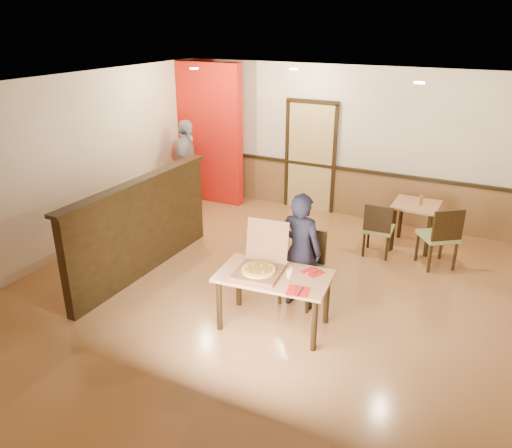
{
  "coord_description": "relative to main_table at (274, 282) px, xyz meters",
  "views": [
    {
      "loc": [
        2.55,
        -5.43,
        3.56
      ],
      "look_at": [
        -0.22,
        0.0,
        1.03
      ],
      "focal_mm": 35.0,
      "sensor_mm": 36.0,
      "label": 1
    }
  ],
  "objects": [
    {
      "name": "floor",
      "position": [
        -0.34,
        0.64,
        -0.61
      ],
      "size": [
        7.0,
        7.0,
        0.0
      ],
      "primitive_type": "plane",
      "color": "#A26D3F",
      "rests_on": "ground"
    },
    {
      "name": "ceiling",
      "position": [
        -0.34,
        0.64,
        2.19
      ],
      "size": [
        7.0,
        7.0,
        0.0
      ],
      "primitive_type": "plane",
      "rotation": [
        3.14,
        0.0,
        0.0
      ],
      "color": "black",
      "rests_on": "wall_back"
    },
    {
      "name": "wall_back",
      "position": [
        -0.34,
        4.14,
        0.79
      ],
      "size": [
        7.0,
        0.0,
        7.0
      ],
      "primitive_type": "plane",
      "rotation": [
        1.57,
        0.0,
        0.0
      ],
      "color": "#F6E3C0",
      "rests_on": "floor"
    },
    {
      "name": "wall_left",
      "position": [
        -3.84,
        0.64,
        0.79
      ],
      "size": [
        0.0,
        7.0,
        7.0
      ],
      "primitive_type": "plane",
      "rotation": [
        1.57,
        0.0,
        1.57
      ],
      "color": "#F6E3C0",
      "rests_on": "floor"
    },
    {
      "name": "wainscot_back",
      "position": [
        -0.34,
        4.11,
        -0.16
      ],
      "size": [
        7.0,
        0.04,
        0.9
      ],
      "primitive_type": "cube",
      "color": "brown",
      "rests_on": "floor"
    },
    {
      "name": "chair_rail_back",
      "position": [
        -0.34,
        4.09,
        0.31
      ],
      "size": [
        7.0,
        0.06,
        0.06
      ],
      "primitive_type": "cube",
      "color": "black",
      "rests_on": "wall_back"
    },
    {
      "name": "back_door",
      "position": [
        -1.14,
        4.1,
        0.44
      ],
      "size": [
        0.9,
        0.06,
        2.1
      ],
      "primitive_type": "cube",
      "color": "tan",
      "rests_on": "wall_back"
    },
    {
      "name": "booth_partition",
      "position": [
        -2.34,
        0.44,
        0.12
      ],
      "size": [
        0.2,
        3.1,
        1.44
      ],
      "color": "black",
      "rests_on": "floor"
    },
    {
      "name": "red_accent_panel",
      "position": [
        -3.24,
        3.64,
        0.79
      ],
      "size": [
        1.6,
        0.2,
        2.78
      ],
      "primitive_type": "cube",
      "color": "red",
      "rests_on": "floor"
    },
    {
      "name": "spot_a",
      "position": [
        -2.64,
        2.44,
        2.17
      ],
      "size": [
        0.14,
        0.14,
        0.02
      ],
      "primitive_type": "cylinder",
      "color": "#FFEBB2",
      "rests_on": "ceiling"
    },
    {
      "name": "spot_b",
      "position": [
        -1.14,
        3.14,
        2.17
      ],
      "size": [
        0.14,
        0.14,
        0.02
      ],
      "primitive_type": "cylinder",
      "color": "#FFEBB2",
      "rests_on": "ceiling"
    },
    {
      "name": "spot_c",
      "position": [
        1.06,
        2.14,
        2.17
      ],
      "size": [
        0.14,
        0.14,
        0.02
      ],
      "primitive_type": "cylinder",
      "color": "#FFEBB2",
      "rests_on": "ceiling"
    },
    {
      "name": "main_table",
      "position": [
        0.0,
        0.0,
        0.0
      ],
      "size": [
        1.42,
        0.91,
        0.72
      ],
      "rotation": [
        0.0,
        0.0,
        0.11
      ],
      "color": "#AE7349",
      "rests_on": "floor"
    },
    {
      "name": "diner_chair",
      "position": [
        0.08,
        0.76,
        -0.07
      ],
      "size": [
        0.53,
        0.53,
        1.0
      ],
      "rotation": [
        0.0,
        0.0,
        -0.08
      ],
      "color": "olive",
      "rests_on": "floor"
    },
    {
      "name": "side_chair_left",
      "position": [
        0.63,
        2.56,
        -0.12
      ],
      "size": [
        0.47,
        0.47,
        0.9
      ],
      "rotation": [
        0.0,
        0.0,
        3.2
      ],
      "color": "olive",
      "rests_on": "floor"
    },
    {
      "name": "side_chair_right",
      "position": [
        1.57,
        2.57,
        -0.07
      ],
      "size": [
        0.69,
        0.69,
        1.0
      ],
      "rotation": [
        0.0,
        0.0,
        3.78
      ],
      "color": "olive",
      "rests_on": "floor"
    },
    {
      "name": "side_table",
      "position": [
        1.07,
        3.18,
        -0.03
      ],
      "size": [
        0.72,
        0.72,
        0.76
      ],
      "rotation": [
        0.0,
        0.0,
        -0.01
      ],
      "color": "#AE7349",
      "rests_on": "floor"
    },
    {
      "name": "diner",
      "position": [
        0.09,
        0.61,
        0.18
      ],
      "size": [
        0.58,
        0.39,
        1.58
      ],
      "primitive_type": "imported",
      "rotation": [
        0.0,
        0.0,
        3.12
      ],
      "color": "black",
      "rests_on": "floor"
    },
    {
      "name": "passerby",
      "position": [
        -3.34,
        3.07,
        0.27
      ],
      "size": [
        0.74,
        1.12,
        1.76
      ],
      "primitive_type": "imported",
      "rotation": [
        0.0,
        0.0,
        1.9
      ],
      "color": "#92929A",
      "rests_on": "floor"
    },
    {
      "name": "pizza_box",
      "position": [
        -0.18,
        -0.01,
        0.18
      ],
      "size": [
        0.61,
        0.69,
        0.57
      ],
      "rotation": [
        0.0,
        0.0,
        0.12
      ],
      "color": "brown",
      "rests_on": "main_table"
    },
    {
      "name": "pizza",
      "position": [
        -0.17,
        -0.07,
        0.16
      ],
      "size": [
        0.52,
        0.52,
        0.03
      ],
      "primitive_type": "cylinder",
      "rotation": [
        0.0,
        0.0,
        0.35
      ],
      "color": "#EBC255",
      "rests_on": "pizza_box"
    },
    {
      "name": "napkin_near",
      "position": [
        0.41,
        -0.24,
        0.11
      ],
      "size": [
        0.29,
        0.29,
        0.01
      ],
      "rotation": [
        0.0,
        0.0,
        0.21
      ],
      "color": "red",
      "rests_on": "main_table"
    },
    {
      "name": "napkin_far",
      "position": [
        0.39,
        0.26,
        0.11
      ],
      "size": [
        0.29,
        0.29,
        0.01
      ],
      "rotation": [
        0.0,
        0.0,
        -0.37
      ],
      "color": "red",
      "rests_on": "main_table"
    },
    {
      "name": "condiment",
      "position": [
        1.13,
        3.17,
        0.23
      ],
      "size": [
        0.06,
        0.06,
        0.15
      ],
      "primitive_type": "cylinder",
      "color": "#984F1B",
      "rests_on": "side_table"
    }
  ]
}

